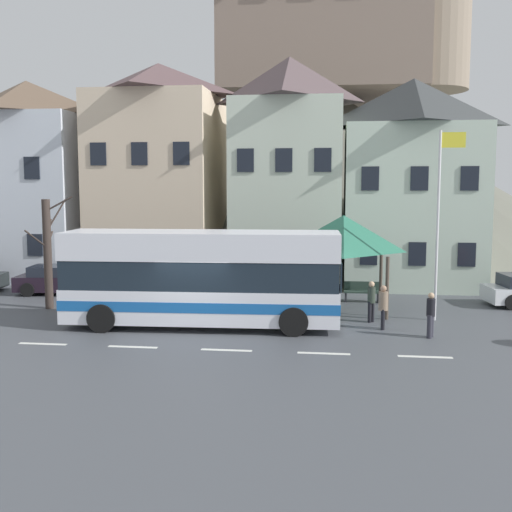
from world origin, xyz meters
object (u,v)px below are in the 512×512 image
object	(u,v)px
townhouse_00	(30,181)
hilltop_castle	(323,161)
pedestrian_00	(371,299)
townhouse_01	(160,173)
pedestrian_01	(383,304)
townhouse_03	(411,183)
parked_car_00	(63,280)
flagpole	(440,212)
transit_bus	(202,279)
pedestrian_02	(431,315)
public_bench	(362,291)
bare_tree_02	(48,252)
bus_shelter	(343,234)
townhouse_02	(289,171)

from	to	relation	value
townhouse_00	hilltop_castle	distance (m)	24.06
pedestrian_00	townhouse_01	bearing A→B (deg)	137.98
townhouse_00	pedestrian_01	distance (m)	21.24
townhouse_03	hilltop_castle	bearing A→B (deg)	104.74
parked_car_00	flagpole	world-z (taller)	flagpole
transit_bus	parked_car_00	bearing A→B (deg)	140.97
townhouse_03	pedestrian_01	xyz separation A→B (m)	(-2.06, -10.27, -4.25)
pedestrian_02	public_bench	world-z (taller)	pedestrian_02
pedestrian_01	bare_tree_02	distance (m)	13.63
public_bench	flagpole	bearing A→B (deg)	-52.15
townhouse_03	bus_shelter	distance (m)	8.02
transit_bus	pedestrian_02	size ratio (longest dim) A/B	6.49
bare_tree_02	bus_shelter	bearing A→B (deg)	5.93
townhouse_00	public_bench	xyz separation A→B (m)	(17.64, -4.89, -4.82)
townhouse_00	townhouse_01	size ratio (longest dim) A/B	0.92
bus_shelter	pedestrian_01	distance (m)	4.22
public_bench	hilltop_castle	bearing A→B (deg)	95.40
townhouse_02	pedestrian_01	size ratio (longest dim) A/B	7.36
flagpole	public_bench	bearing A→B (deg)	127.85
townhouse_01	public_bench	bearing A→B (deg)	-27.88
transit_bus	bus_shelter	size ratio (longest dim) A/B	2.56
public_bench	pedestrian_00	bearing A→B (deg)	-87.50
hilltop_castle	pedestrian_01	distance (m)	29.22
townhouse_00	pedestrian_00	size ratio (longest dim) A/B	6.88
pedestrian_00	flagpole	world-z (taller)	flagpole
transit_bus	pedestrian_00	bearing A→B (deg)	11.47
townhouse_00	pedestrian_01	xyz separation A→B (m)	(18.17, -10.08, -4.39)
pedestrian_00	hilltop_castle	bearing A→B (deg)	94.97
pedestrian_02	bus_shelter	bearing A→B (deg)	123.50
townhouse_02	bus_shelter	xyz separation A→B (m)	(2.76, -7.27, -2.67)
townhouse_01	pedestrian_02	distance (m)	17.96
townhouse_03	townhouse_01	bearing A→B (deg)	177.73
hilltop_castle	pedestrian_00	bearing A→B (deg)	-85.03
townhouse_00	townhouse_03	size ratio (longest dim) A/B	1.03
hilltop_castle	bus_shelter	bearing A→B (deg)	-86.95
townhouse_00	flagpole	distance (m)	21.98
flagpole	bus_shelter	bearing A→B (deg)	156.27
public_bench	townhouse_02	bearing A→B (deg)	123.88
pedestrian_01	public_bench	size ratio (longest dim) A/B	1.02
pedestrian_00	bare_tree_02	world-z (taller)	bare_tree_02
public_bench	flagpole	xyz separation A→B (m)	(2.66, -3.43, 3.63)
parked_car_00	public_bench	bearing A→B (deg)	-6.63
hilltop_castle	flagpole	bearing A→B (deg)	-79.68
bare_tree_02	flagpole	bearing A→B (deg)	-1.11
townhouse_01	pedestrian_02	bearing A→B (deg)	-43.18
pedestrian_00	pedestrian_01	xyz separation A→B (m)	(0.35, -1.10, 0.05)
pedestrian_00	bare_tree_02	xyz separation A→B (m)	(-13.05, 0.97, 1.47)
townhouse_01	pedestrian_00	size ratio (longest dim) A/B	7.44
pedestrian_01	public_bench	bearing A→B (deg)	95.78
hilltop_castle	pedestrian_01	size ratio (longest dim) A/B	27.02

